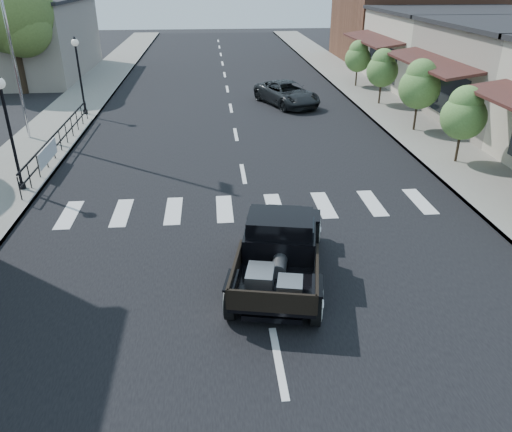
{
  "coord_description": "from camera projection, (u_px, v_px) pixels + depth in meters",
  "views": [
    {
      "loc": [
        -1.1,
        -10.32,
        6.77
      ],
      "look_at": [
        -0.03,
        1.4,
        1.0
      ],
      "focal_mm": 35.0,
      "sensor_mm": 36.0,
      "label": 1
    }
  ],
  "objects": [
    {
      "name": "road",
      "position": [
        233.0,
        118.0,
        25.7
      ],
      "size": [
        14.0,
        80.0,
        0.02
      ],
      "primitive_type": "cube",
      "color": "black",
      "rests_on": "ground"
    },
    {
      "name": "sidewalk_right",
      "position": [
        393.0,
        113.0,
        26.37
      ],
      "size": [
        3.0,
        80.0,
        0.15
      ],
      "primitive_type": "cube",
      "color": "gray",
      "rests_on": "ground"
    },
    {
      "name": "far_building_right",
      "position": [
        411.0,
        17.0,
        40.64
      ],
      "size": [
        11.0,
        10.0,
        7.0
      ],
      "primitive_type": "cube",
      "color": "brown",
      "rests_on": "ground"
    },
    {
      "name": "small_tree_c",
      "position": [
        418.0,
        96.0,
        22.62
      ],
      "size": [
        1.85,
        1.85,
        3.08
      ],
      "primitive_type": null,
      "color": "#4E7B38",
      "rests_on": "sidewalk_right"
    },
    {
      "name": "second_car",
      "position": [
        287.0,
        94.0,
        27.89
      ],
      "size": [
        3.7,
        5.07,
        1.28
      ],
      "primitive_type": "imported",
      "rotation": [
        0.0,
        0.0,
        0.38
      ],
      "color": "black",
      "rests_on": "ground"
    },
    {
      "name": "small_tree_b",
      "position": [
        462.0,
        126.0,
        18.79
      ],
      "size": [
        1.68,
        1.68,
        2.8
      ],
      "primitive_type": null,
      "color": "#4E7B38",
      "rests_on": "sidewalk_right"
    },
    {
      "name": "road_markings",
      "position": [
        238.0,
        149.0,
        21.24
      ],
      "size": [
        12.0,
        60.0,
        0.06
      ],
      "primitive_type": null,
      "color": "silver",
      "rests_on": "ground"
    },
    {
      "name": "banner",
      "position": [
        49.0,
        160.0,
        18.66
      ],
      "size": [
        0.04,
        2.2,
        0.6
      ],
      "primitive_type": null,
      "color": "silver",
      "rests_on": "sidewalk_left"
    },
    {
      "name": "small_tree_e",
      "position": [
        357.0,
        64.0,
        31.69
      ],
      "size": [
        1.62,
        1.62,
        2.7
      ],
      "primitive_type": null,
      "color": "#4E7B38",
      "rests_on": "sidewalk_right"
    },
    {
      "name": "low_building_left",
      "position": [
        10.0,
        40.0,
        35.01
      ],
      "size": [
        10.0,
        12.0,
        5.0
      ],
      "primitive_type": "cube",
      "color": "gray",
      "rests_on": "ground"
    },
    {
      "name": "sidewalk_left",
      "position": [
        63.0,
        121.0,
        24.98
      ],
      "size": [
        3.0,
        80.0,
        0.15
      ],
      "primitive_type": "cube",
      "color": "gray",
      "rests_on": "ground"
    },
    {
      "name": "lamp_post_b",
      "position": [
        11.0,
        134.0,
        16.13
      ],
      "size": [
        0.36,
        0.36,
        3.82
      ],
      "primitive_type": null,
      "color": "black",
      "rests_on": "sidewalk_left"
    },
    {
      "name": "railing",
      "position": [
        60.0,
        139.0,
        20.35
      ],
      "size": [
        0.08,
        10.0,
        1.0
      ],
      "primitive_type": null,
      "color": "black",
      "rests_on": "sidewalk_left"
    },
    {
      "name": "lamp_post_c",
      "position": [
        80.0,
        76.0,
        25.07
      ],
      "size": [
        0.36,
        0.36,
        3.82
      ],
      "primitive_type": null,
      "color": "black",
      "rests_on": "sidewalk_left"
    },
    {
      "name": "small_tree_d",
      "position": [
        382.0,
        77.0,
        27.33
      ],
      "size": [
        1.71,
        1.71,
        2.85
      ],
      "primitive_type": null,
      "color": "#4E7B38",
      "rests_on": "sidewalk_right"
    },
    {
      "name": "hotrod_pickup",
      "position": [
        279.0,
        249.0,
        11.91
      ],
      "size": [
        3.13,
        5.09,
        1.64
      ],
      "primitive_type": null,
      "rotation": [
        0.0,
        0.0,
        -0.2
      ],
      "color": "black",
      "rests_on": "ground"
    },
    {
      "name": "big_tree_far",
      "position": [
        13.0,
        31.0,
        29.33
      ],
      "size": [
        4.99,
        4.99,
        7.34
      ],
      "primitive_type": null,
      "color": "#50692D",
      "rests_on": "ground"
    },
    {
      "name": "storefront_far",
      "position": [
        458.0,
        50.0,
        32.2
      ],
      "size": [
        10.0,
        9.0,
        4.5
      ],
      "primitive_type": "cube",
      "color": "beige",
      "rests_on": "ground"
    },
    {
      "name": "ground",
      "position": [
        262.0,
        277.0,
        12.29
      ],
      "size": [
        120.0,
        120.0,
        0.0
      ],
      "primitive_type": "plane",
      "color": "black",
      "rests_on": "ground"
    }
  ]
}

